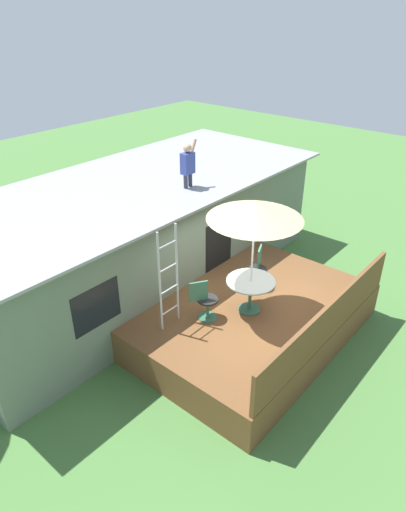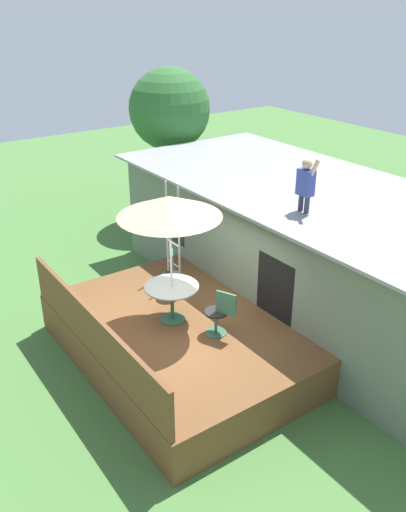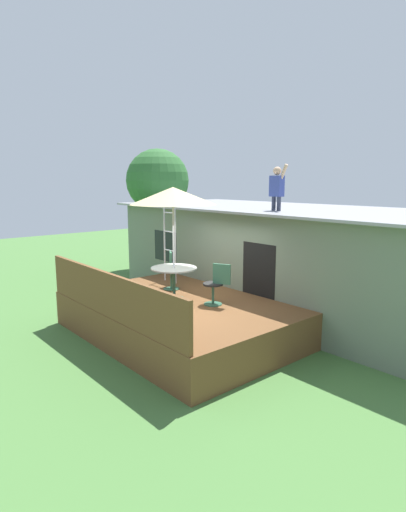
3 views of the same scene
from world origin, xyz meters
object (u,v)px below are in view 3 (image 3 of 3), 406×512
step_ladder (170,241)px  patio_chair_right (216,284)px  patio_umbrella (173,196)px  patio_chair_left (171,271)px  backyard_tree (158,182)px  patio_table (174,274)px  person_figure (277,185)px

step_ladder → patio_chair_right: bearing=-12.2°
patio_umbrella → patio_chair_left: size_ratio=2.76×
patio_chair_left → step_ladder: bearing=178.2°
patio_chair_left → backyard_tree: size_ratio=0.20×
patio_umbrella → backyard_tree: bearing=148.0°
patio_table → patio_chair_left: 1.03m
patio_umbrella → step_ladder: (-1.46, 0.96, -1.25)m
patio_umbrella → patio_chair_right: (0.93, 0.44, -1.89)m
patio_table → person_figure: size_ratio=0.94×
patio_umbrella → backyard_tree: size_ratio=0.54×
patio_chair_left → backyard_tree: 6.76m
step_ladder → patio_chair_right: size_ratio=2.39×
patio_chair_left → patio_chair_right: size_ratio=1.00×
person_figure → patio_chair_right: (0.09, -2.06, -2.11)m
person_figure → patio_chair_left: 3.34m
step_ladder → patio_umbrella: bearing=-33.3°
patio_table → patio_chair_right: bearing=25.3°
step_ladder → backyard_tree: size_ratio=0.47×
person_figure → backyard_tree: bearing=168.6°
patio_table → backyard_tree: size_ratio=0.22×
patio_table → step_ladder: bearing=146.7°
patio_chair_left → patio_chair_right: (1.79, -0.11, 0.00)m
step_ladder → patio_table: bearing=-33.3°
patio_umbrella → patio_table: bearing=-153.4°
patio_umbrella → backyard_tree: (-6.28, 3.93, 0.30)m
patio_umbrella → person_figure: person_figure is taller
patio_chair_right → patio_chair_left: bearing=-28.7°
patio_table → backyard_tree: bearing=148.0°
patio_table → person_figure: person_figure is taller
patio_umbrella → patio_chair_left: bearing=147.4°
person_figure → patio_chair_left: bearing=-131.2°
patio_umbrella → patio_chair_left: patio_umbrella is taller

